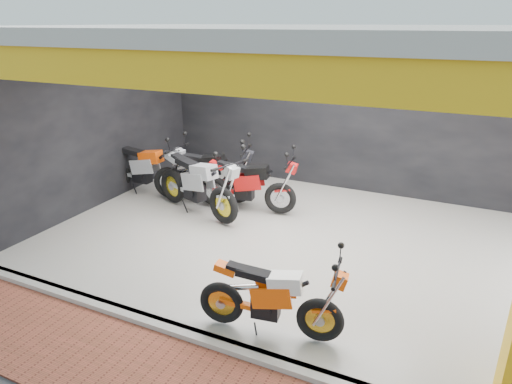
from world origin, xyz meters
TOP-DOWN VIEW (x-y plane):
  - ground at (0.00, 0.00)m, footprint 80.00×80.00m
  - showroom_floor at (0.00, 2.00)m, footprint 8.00×6.00m
  - showroom_ceiling at (0.00, 2.00)m, footprint 8.40×6.40m
  - back_wall at (0.00, 5.10)m, footprint 8.20×0.20m
  - left_wall at (-4.10, 2.00)m, footprint 0.20×6.20m
  - header_beam_front at (0.00, -1.00)m, footprint 8.40×0.30m
  - floor_kerb at (0.00, -1.02)m, footprint 8.00×0.20m
  - paver_front at (0.00, -1.80)m, footprint 9.00×1.40m
  - moto_hero at (1.61, -0.50)m, footprint 2.03×1.01m
  - moto_row_a at (-1.11, 2.01)m, footprint 2.59×1.61m
  - moto_row_b at (-0.32, 2.91)m, footprint 2.28×1.12m
  - moto_row_c at (-2.80, 2.72)m, footprint 2.30×0.88m
  - moto_row_d at (-1.37, 3.06)m, footprint 2.48×1.42m

SIDE VIEW (x-z plane):
  - ground at x=0.00m, z-range 0.00..0.00m
  - paver_front at x=0.00m, z-range 0.00..0.03m
  - showroom_floor at x=0.00m, z-range 0.00..0.10m
  - floor_kerb at x=0.00m, z-range 0.00..0.10m
  - moto_hero at x=1.61m, z-range 0.10..1.29m
  - moto_row_b at x=-0.32m, z-range 0.10..1.43m
  - moto_row_c at x=-2.80m, z-range 0.10..1.50m
  - moto_row_d at x=-1.37m, z-range 0.10..1.53m
  - moto_row_a at x=-1.11m, z-range 0.10..1.59m
  - back_wall at x=0.00m, z-range 0.00..3.50m
  - left_wall at x=-4.10m, z-range 0.00..3.50m
  - header_beam_front at x=0.00m, z-range 3.10..3.50m
  - showroom_ceiling at x=0.00m, z-range 3.50..3.70m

